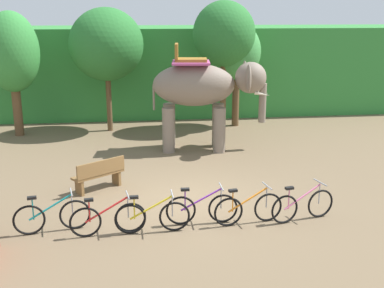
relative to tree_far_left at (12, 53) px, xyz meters
The scene contains 14 objects.
ground_plane 10.43m from the tree_far_left, 52.50° to the right, with size 80.00×80.00×0.00m, color brown.
foliage_hedge 7.97m from the tree_far_left, 40.10° to the left, with size 36.00×6.00×4.11m, color #338438.
tree_far_left is the anchor object (origin of this frame).
tree_left 3.64m from the tree_far_left, ahead, with size 2.98×2.98×5.02m.
tree_right 8.41m from the tree_far_left, ahead, with size 2.54×2.54×5.30m.
tree_center 9.06m from the tree_far_left, ahead, with size 2.03×2.03×4.41m.
elephant 7.73m from the tree_far_left, 22.22° to the right, with size 4.22×2.12×3.78m.
bike_teal 10.06m from the tree_far_left, 73.67° to the right, with size 1.69×0.53×0.92m.
bike_red 10.74m from the tree_far_left, 67.42° to the right, with size 1.70×0.52×0.92m.
bike_yellow 11.14m from the tree_far_left, 62.58° to the right, with size 1.71×0.52×0.92m.
bike_purple 11.45m from the tree_far_left, 56.38° to the right, with size 1.71×0.52×0.92m.
bike_orange 12.17m from the tree_far_left, 52.41° to the right, with size 1.70×0.52×0.92m.
bike_pink 12.99m from the tree_far_left, 47.54° to the right, with size 1.67×0.59×0.92m.
wooden_bench 8.10m from the tree_far_left, 61.65° to the right, with size 1.46×1.20×0.89m.
Camera 1 is at (-1.41, -11.69, 4.84)m, focal length 44.84 mm.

